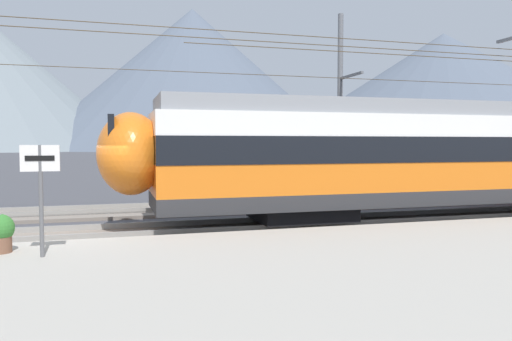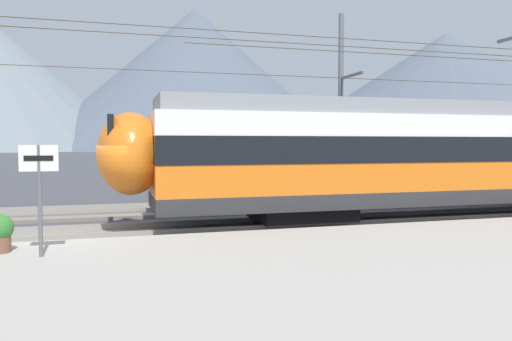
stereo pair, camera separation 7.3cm
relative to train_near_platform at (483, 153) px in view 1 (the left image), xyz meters
name	(u,v)px [view 1 (the left image)]	position (x,y,z in m)	size (l,w,h in m)	color
ground_plane	(77,247)	(-12.87, -0.96, -2.22)	(400.00, 400.00, 0.00)	#424247
platform_slab	(48,311)	(-12.87, -6.37, -2.03)	(120.00, 8.72, 0.38)	#A39E93
track_near	(79,237)	(-12.87, 0.00, -2.15)	(120.00, 3.00, 0.28)	slate
track_far	(88,213)	(-12.87, 4.63, -2.15)	(120.00, 3.00, 0.28)	slate
train_near_platform	(483,153)	(0.00, 0.00, 0.00)	(24.54, 2.87, 4.27)	#2D2D30
catenary_mast_far_side	(341,105)	(-2.14, 6.39, 2.05)	(48.18, 2.20, 8.32)	slate
platform_sign	(40,175)	(-13.29, -3.66, -0.27)	(0.70, 0.08, 2.14)	#59595B
mountain_central_peak	(193,80)	(19.79, 190.02, 26.64)	(129.88, 129.88, 57.72)	#515B6B
mountain_right_ridge	(442,91)	(134.65, 181.90, 24.33)	(167.29, 167.29, 53.10)	#515B6B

